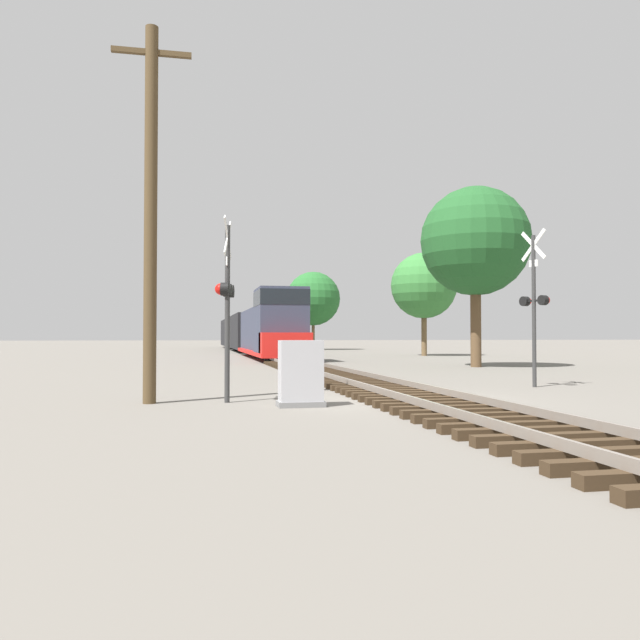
# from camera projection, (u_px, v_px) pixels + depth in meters

# --- Properties ---
(ground_plane) EXTENTS (400.00, 400.00, 0.00)m
(ground_plane) POSITION_uv_depth(u_px,v_px,m) (408.00, 400.00, 15.03)
(ground_plane) COLOR #666059
(rail_track_bed) EXTENTS (2.60, 160.00, 0.31)m
(rail_track_bed) POSITION_uv_depth(u_px,v_px,m) (408.00, 394.00, 15.03)
(rail_track_bed) COLOR #382819
(rail_track_bed) RESTS_ON ground
(freight_train) EXTENTS (2.88, 52.62, 4.35)m
(freight_train) POSITION_uv_depth(u_px,v_px,m) (248.00, 332.00, 59.00)
(freight_train) COLOR #33384C
(freight_train) RESTS_ON ground
(crossing_signal_near) EXTENTS (0.50, 1.01, 4.28)m
(crossing_signal_near) POSITION_uv_depth(u_px,v_px,m) (226.00, 296.00, 14.44)
(crossing_signal_near) COLOR #333333
(crossing_signal_near) RESTS_ON ground
(crossing_signal_far) EXTENTS (0.58, 1.01, 4.75)m
(crossing_signal_far) POSITION_uv_depth(u_px,v_px,m) (534.00, 302.00, 18.80)
(crossing_signal_far) COLOR #333333
(crossing_signal_far) RESTS_ON ground
(relay_cabinet) EXTENTS (1.02, 0.63, 1.44)m
(relay_cabinet) POSITION_uv_depth(u_px,v_px,m) (301.00, 374.00, 13.61)
(relay_cabinet) COLOR slate
(relay_cabinet) RESTS_ON ground
(utility_pole) EXTENTS (1.80, 0.30, 8.68)m
(utility_pole) POSITION_uv_depth(u_px,v_px,m) (151.00, 208.00, 14.28)
(utility_pole) COLOR #4C3A23
(utility_pole) RESTS_ON ground
(tree_far_right) EXTENTS (5.40, 5.40, 8.93)m
(tree_far_right) POSITION_uv_depth(u_px,v_px,m) (475.00, 242.00, 30.83)
(tree_far_right) COLOR brown
(tree_far_right) RESTS_ON ground
(tree_mid_background) EXTENTS (5.09, 5.09, 7.97)m
(tree_mid_background) POSITION_uv_depth(u_px,v_px,m) (424.00, 286.00, 48.15)
(tree_mid_background) COLOR brown
(tree_mid_background) RESTS_ON ground
(tree_deep_background) EXTENTS (5.97, 5.97, 8.64)m
(tree_deep_background) POSITION_uv_depth(u_px,v_px,m) (313.00, 299.00, 69.01)
(tree_deep_background) COLOR brown
(tree_deep_background) RESTS_ON ground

